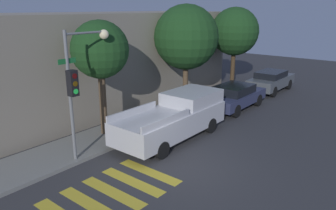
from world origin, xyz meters
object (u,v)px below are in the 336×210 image
pickup_truck (175,117)px  tree_midblock (186,37)px  tree_far_end (235,32)px  traffic_light_pole (80,74)px  tree_near_corner (100,50)px  sedan_middle (271,80)px  sedan_near_corner (234,96)px

pickup_truck → tree_midblock: tree_midblock is taller
tree_far_end → pickup_truck: bearing=-165.6°
traffic_light_pole → tree_near_corner: 2.44m
pickup_truck → traffic_light_pole: bearing=161.9°
traffic_light_pole → tree_far_end: 13.86m
traffic_light_pole → sedan_middle: bearing=-5.0°
tree_near_corner → traffic_light_pole: bearing=-147.5°
tree_far_end → traffic_light_pole: bearing=-174.7°
sedan_near_corner → tree_midblock: bearing=115.5°
tree_near_corner → tree_midblock: (6.12, 0.00, 0.13)m
tree_far_end → tree_midblock: bearing=180.0°
pickup_truck → tree_midblock: 5.78m
tree_midblock → tree_far_end: size_ratio=1.03×
traffic_light_pole → sedan_near_corner: bearing=-7.7°
sedan_middle → tree_midblock: tree_midblock is taller
sedan_near_corner → sedan_middle: bearing=0.0°
pickup_truck → tree_far_end: bearing=14.4°
sedan_near_corner → tree_midblock: size_ratio=0.76×
sedan_middle → tree_near_corner: size_ratio=0.86×
traffic_light_pole → tree_near_corner: size_ratio=0.95×
traffic_light_pole → sedan_near_corner: size_ratio=1.11×
tree_near_corner → tree_midblock: tree_midblock is taller
traffic_light_pole → tree_far_end: (13.79, 1.28, 0.67)m
sedan_middle → tree_midblock: (-6.43, 2.55, 3.18)m
tree_near_corner → sedan_near_corner: bearing=-19.2°
tree_near_corner → tree_midblock: size_ratio=0.88×
tree_midblock → pickup_truck: bearing=-149.0°
sedan_middle → tree_near_corner: 13.17m
traffic_light_pole → sedan_middle: 14.83m
traffic_light_pole → pickup_truck: (3.88, -1.27, -2.32)m
tree_near_corner → tree_far_end: 11.78m
pickup_truck → sedan_near_corner: pickup_truck is taller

